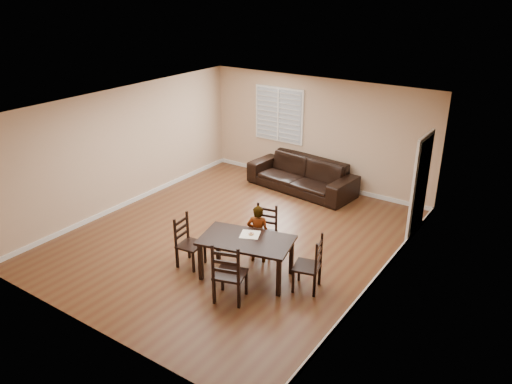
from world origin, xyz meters
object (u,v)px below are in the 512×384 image
chair_far (227,277)px  chair_right (314,267)px  child (258,234)px  chair_left (185,242)px  chair_near (266,230)px  sofa (302,175)px  dining_table (246,244)px  donut (251,234)px

chair_far → chair_right: size_ratio=1.09×
child → chair_left: bearing=15.3°
chair_near → sofa: size_ratio=0.35×
chair_far → chair_near: bearing=-93.8°
chair_left → chair_right: 2.39m
chair_right → child: 1.33m
dining_table → donut: size_ratio=18.58×
chair_left → donut: 1.27m
chair_near → chair_right: chair_right is taller
chair_near → chair_left: size_ratio=0.98×
chair_far → donut: bearing=-94.6°
chair_near → child: 0.45m
chair_right → child: child is taller
chair_near → donut: chair_near is taller
chair_far → chair_left: (-1.37, 0.55, -0.05)m
donut → chair_right: bearing=5.3°
chair_near → chair_left: bearing=-138.8°
chair_left → child: (1.03, 0.82, 0.12)m
sofa → donut: bearing=-66.8°
chair_near → chair_far: 1.84m
child → dining_table: bearing=80.4°
chair_right → child: bearing=-116.3°
donut → sofa: sofa is taller
chair_far → sofa: (-1.35, 4.80, -0.09)m
dining_table → chair_left: bearing=179.3°
dining_table → sofa: 4.15m
chair_right → chair_left: bearing=-91.3°
chair_right → donut: 1.23m
chair_near → chair_far: bearing=-88.0°
chair_left → sofa: 4.25m
chair_near → chair_right: 1.56m
dining_table → donut: bearing=83.7°
dining_table → chair_near: 1.02m
chair_right → child: (-1.30, 0.27, 0.11)m
chair_left → donut: size_ratio=10.31×
chair_left → chair_right: chair_right is taller
chair_near → chair_far: size_ratio=0.88×
chair_right → sofa: bearing=-162.7°
chair_near → chair_left: 1.55m
chair_right → dining_table: bearing=-90.9°
dining_table → donut: 0.21m
chair_near → sofa: (-0.91, 3.01, -0.03)m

